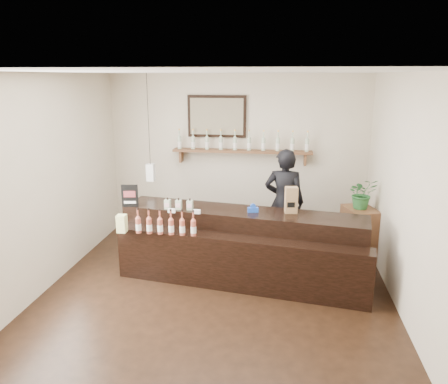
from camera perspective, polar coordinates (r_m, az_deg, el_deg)
ground at (r=5.81m, az=-1.17°, el=-13.38°), size 5.00×5.00×0.00m
room_shell at (r=5.22m, az=-1.27°, el=3.32°), size 5.00×5.00×5.00m
back_wall_decor at (r=7.55m, az=0.41°, el=7.36°), size 2.66×0.96×1.69m
counter at (r=6.10m, az=2.18°, el=-7.31°), size 3.45×1.42×1.11m
promo_sign at (r=6.32m, az=-12.20°, el=-0.49°), size 0.23×0.06×0.32m
paper_bag at (r=5.97m, az=8.77°, el=-1.04°), size 0.18×0.15×0.36m
tape_dispenser at (r=5.97m, az=3.81°, el=-2.21°), size 0.15×0.08×0.12m
side_cabinet at (r=7.02m, az=17.20°, el=-5.27°), size 0.55×0.66×0.82m
potted_plant at (r=6.83m, az=17.61°, el=-0.18°), size 0.49×0.44×0.47m
shopkeeper at (r=6.84m, az=7.88°, el=-0.46°), size 0.73×0.51×1.91m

